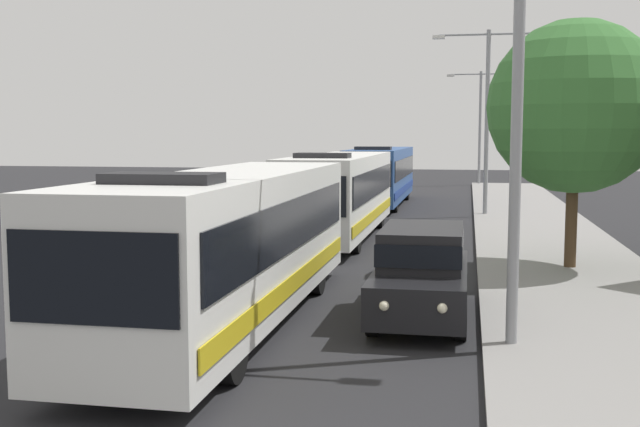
# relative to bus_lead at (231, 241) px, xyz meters

# --- Properties ---
(bus_lead) EXTENTS (2.58, 11.53, 3.21)m
(bus_lead) POSITION_rel_bus_lead_xyz_m (0.00, 0.00, 0.00)
(bus_lead) COLOR silver
(bus_lead) RESTS_ON ground_plane
(bus_second_in_line) EXTENTS (2.58, 11.67, 3.21)m
(bus_second_in_line) POSITION_rel_bus_lead_xyz_m (0.00, 13.17, 0.00)
(bus_second_in_line) COLOR silver
(bus_second_in_line) RESTS_ON ground_plane
(bus_middle) EXTENTS (2.58, 12.31, 3.21)m
(bus_middle) POSITION_rel_bus_lead_xyz_m (0.00, 26.65, 0.00)
(bus_middle) COLOR #284C8C
(bus_middle) RESTS_ON ground_plane
(white_suv) EXTENTS (1.86, 4.93, 1.90)m
(white_suv) POSITION_rel_bus_lead_xyz_m (3.70, 1.20, -0.66)
(white_suv) COLOR black
(white_suv) RESTS_ON ground_plane
(streetlamp_near) EXTENTS (5.18, 0.28, 7.87)m
(streetlamp_near) POSITION_rel_bus_lead_xyz_m (5.40, -0.91, 3.26)
(streetlamp_near) COLOR gray
(streetlamp_near) RESTS_ON sidewalk
(streetlamp_mid) EXTENTS (5.05, 0.28, 8.37)m
(streetlamp_mid) POSITION_rel_bus_lead_xyz_m (5.40, 21.65, 3.52)
(streetlamp_mid) COLOR gray
(streetlamp_mid) RESTS_ON sidewalk
(streetlamp_far) EXTENTS (5.00, 0.28, 8.31)m
(streetlamp_far) POSITION_rel_bus_lead_xyz_m (5.40, 44.21, 3.48)
(streetlamp_far) COLOR gray
(streetlamp_far) RESTS_ON sidewalk
(roadside_tree) EXTENTS (4.72, 4.72, 6.76)m
(roadside_tree) POSITION_rel_bus_lead_xyz_m (7.41, 7.42, 2.85)
(roadside_tree) COLOR #4C3823
(roadside_tree) RESTS_ON sidewalk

